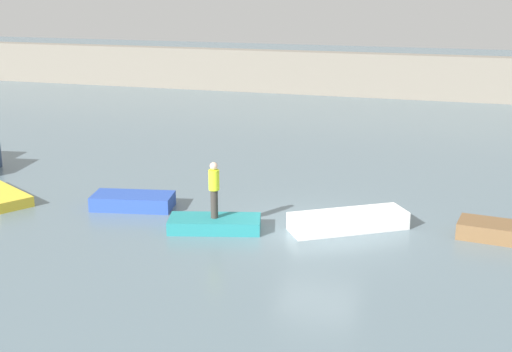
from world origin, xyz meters
The scene contains 7 objects.
ground_plane centered at (0.00, 0.00, 0.00)m, with size 120.00×120.00×0.00m, color slate.
embankment_wall centered at (0.00, 25.32, 1.37)m, with size 80.00×1.20×2.74m, color gray.
rowboat_blue centered at (-6.30, 0.29, 0.23)m, with size 2.62×1.20×0.47m, color #2B4CAD.
rowboat_teal centered at (-3.00, -0.93, 0.20)m, with size 2.74×1.15×0.39m, color teal.
rowboat_white centered at (0.83, 0.28, 0.27)m, with size 3.56×1.10×0.53m, color white.
rowboat_brown centered at (5.34, 0.69, 0.24)m, with size 2.65×1.15×0.48m, color brown.
person_hiviz_shirt centered at (-3.00, -0.93, 1.35)m, with size 0.32×0.32×1.72m.
Camera 1 is at (3.88, -19.62, 7.30)m, focal length 49.22 mm.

